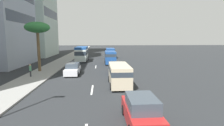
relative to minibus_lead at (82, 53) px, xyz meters
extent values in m
plane|color=#26282B|center=(-4.08, -3.24, -1.74)|extent=(198.00, 198.00, 0.00)
cube|color=gray|center=(-4.08, 4.23, -1.66)|extent=(162.00, 3.80, 0.15)
cube|color=silver|center=(-22.08, -3.24, -1.73)|extent=(3.20, 0.16, 0.01)
cube|color=silver|center=(-8.13, -3.24, -1.73)|extent=(3.20, 0.16, 0.01)
cube|color=silver|center=(0.00, 0.00, -0.27)|extent=(6.65, 2.29, 2.47)
cube|color=#1E4C93|center=(0.00, 0.00, 1.20)|extent=(6.65, 2.29, 0.47)
cube|color=#28333D|center=(0.00, 0.00, 0.20)|extent=(6.66, 2.30, 0.82)
cylinder|color=black|center=(-1.93, -1.09, -1.32)|extent=(0.84, 0.26, 0.84)
cylinder|color=black|center=(-1.93, 1.09, -1.32)|extent=(0.84, 0.26, 0.84)
cylinder|color=black|center=(1.93, -1.09, -1.32)|extent=(0.84, 0.26, 0.84)
cylinder|color=black|center=(1.93, 1.09, -1.32)|extent=(0.84, 0.26, 0.84)
cube|color=#1E478C|center=(-14.25, -6.37, -1.14)|extent=(4.02, 1.74, 0.83)
cube|color=#38424C|center=(-14.45, -6.37, -0.39)|extent=(2.21, 1.60, 0.68)
cylinder|color=black|center=(-13.00, -5.57, -1.42)|extent=(0.64, 0.22, 0.64)
cylinder|color=black|center=(-13.00, -7.17, -1.42)|extent=(0.64, 0.22, 0.64)
cylinder|color=black|center=(-15.49, -5.57, -1.42)|extent=(0.64, 0.22, 0.64)
cylinder|color=black|center=(-15.49, -7.17, -1.42)|extent=(0.64, 0.22, 0.64)
cube|color=#1E478C|center=(6.17, -6.61, -0.39)|extent=(5.34, 2.08, 2.30)
cube|color=#2D3842|center=(6.17, -6.61, 0.12)|extent=(5.35, 2.08, 0.55)
cylinder|color=black|center=(7.77, -5.62, -1.38)|extent=(0.72, 0.24, 0.72)
cylinder|color=black|center=(7.77, -7.59, -1.38)|extent=(0.72, 0.24, 0.72)
cylinder|color=black|center=(4.56, -5.62, -1.38)|extent=(0.72, 0.24, 0.72)
cylinder|color=black|center=(4.56, -7.59, -1.38)|extent=(0.72, 0.24, 0.72)
cube|color=#A51E1E|center=(-29.22, -6.38, -1.14)|extent=(4.26, 1.72, 0.85)
cube|color=#38424C|center=(-29.43, -6.38, -0.36)|extent=(2.34, 1.58, 0.70)
cylinder|color=black|center=(-27.90, -5.58, -1.42)|extent=(0.64, 0.22, 0.64)
cylinder|color=black|center=(-27.90, -7.17, -1.42)|extent=(0.64, 0.22, 0.64)
cube|color=#1E478C|center=(-4.59, -6.01, -0.39)|extent=(5.01, 2.00, 2.30)
cube|color=#2D3842|center=(-4.59, -6.01, 0.12)|extent=(5.02, 2.01, 0.55)
cylinder|color=black|center=(-3.09, -5.06, -1.38)|extent=(0.72, 0.24, 0.72)
cylinder|color=black|center=(-3.09, -6.96, -1.38)|extent=(0.72, 0.24, 0.72)
cylinder|color=black|center=(-6.09, -5.06, -1.38)|extent=(0.72, 0.24, 0.72)
cylinder|color=black|center=(-6.09, -6.96, -1.38)|extent=(0.72, 0.24, 0.72)
cube|color=silver|center=(-14.76, -0.27, -1.17)|extent=(4.19, 1.77, 0.78)
cube|color=#38424C|center=(-14.55, -0.27, -0.46)|extent=(2.31, 1.63, 0.64)
cylinder|color=black|center=(-16.06, -1.08, -1.42)|extent=(0.64, 0.22, 0.64)
cylinder|color=black|center=(-16.06, 0.55, -1.42)|extent=(0.64, 0.22, 0.64)
cylinder|color=black|center=(-13.46, -1.08, -1.42)|extent=(0.64, 0.22, 0.64)
cylinder|color=black|center=(-13.46, 0.55, -1.42)|extent=(0.64, 0.22, 0.64)
cube|color=beige|center=(-20.70, -6.05, -0.53)|extent=(5.27, 1.99, 2.02)
cube|color=#2D3842|center=(-20.70, -6.05, -0.08)|extent=(5.28, 1.99, 0.49)
cylinder|color=black|center=(-19.12, -5.10, -1.38)|extent=(0.72, 0.24, 0.72)
cylinder|color=black|center=(-19.12, -6.99, -1.38)|extent=(0.72, 0.24, 0.72)
cylinder|color=black|center=(-22.28, -5.10, -1.38)|extent=(0.72, 0.24, 0.72)
cylinder|color=black|center=(-22.28, -6.99, -1.38)|extent=(0.72, 0.24, 0.72)
cylinder|color=#333338|center=(-16.38, 4.79, -1.20)|extent=(0.14, 0.14, 0.78)
cylinder|color=#333338|center=(-16.22, 4.79, -1.20)|extent=(0.14, 0.14, 0.78)
cube|color=#4C8C66|center=(-16.30, 4.79, -0.50)|extent=(0.39, 0.36, 0.62)
sphere|color=tan|center=(-16.30, 4.79, -0.08)|extent=(0.21, 0.21, 0.21)
cylinder|color=brown|center=(-12.34, 4.99, 1.36)|extent=(0.41, 0.41, 5.89)
ellipsoid|color=#2D7238|center=(-12.34, 4.99, 4.83)|extent=(3.52, 3.52, 1.58)
cube|color=#2D3847|center=(-5.58, 9.75, 6.80)|extent=(11.75, 0.08, 1.78)
cube|color=#2D3847|center=(13.37, 9.75, 10.14)|extent=(13.28, 0.08, 2.36)
camera|label=1|loc=(-38.68, -4.08, 3.19)|focal=28.02mm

